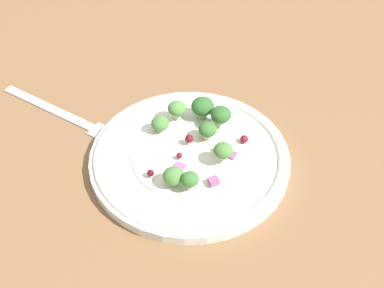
{
  "coord_description": "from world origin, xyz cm",
  "views": [
    {
      "loc": [
        -34.45,
        -24.17,
        45.44
      ],
      "look_at": [
        0.47,
        1.31,
        2.7
      ],
      "focal_mm": 49.37,
      "sensor_mm": 36.0,
      "label": 1
    }
  ],
  "objects_px": {
    "fork": "(66,115)",
    "broccoli_floret_2": "(203,107)",
    "plate": "(192,155)",
    "broccoli_floret_1": "(223,151)",
    "broccoli_floret_0": "(172,176)"
  },
  "relations": [
    {
      "from": "fork",
      "to": "broccoli_floret_2",
      "type": "bearing_deg",
      "value": -59.51
    },
    {
      "from": "plate",
      "to": "broccoli_floret_2",
      "type": "distance_m",
      "value": 0.07
    },
    {
      "from": "plate",
      "to": "broccoli_floret_0",
      "type": "xyz_separation_m",
      "value": [
        -0.05,
        -0.01,
        0.02
      ]
    },
    {
      "from": "plate",
      "to": "broccoli_floret_1",
      "type": "height_order",
      "value": "broccoli_floret_1"
    },
    {
      "from": "plate",
      "to": "broccoli_floret_2",
      "type": "xyz_separation_m",
      "value": [
        0.06,
        0.03,
        0.02
      ]
    },
    {
      "from": "broccoli_floret_0",
      "to": "broccoli_floret_2",
      "type": "xyz_separation_m",
      "value": [
        0.11,
        0.04,
        0.0
      ]
    },
    {
      "from": "broccoli_floret_0",
      "to": "plate",
      "type": "bearing_deg",
      "value": 12.38
    },
    {
      "from": "broccoli_floret_2",
      "to": "broccoli_floret_1",
      "type": "bearing_deg",
      "value": -128.11
    },
    {
      "from": "plate",
      "to": "broccoli_floret_0",
      "type": "height_order",
      "value": "broccoli_floret_0"
    },
    {
      "from": "plate",
      "to": "broccoli_floret_0",
      "type": "distance_m",
      "value": 0.06
    },
    {
      "from": "broccoli_floret_0",
      "to": "fork",
      "type": "distance_m",
      "value": 0.19
    },
    {
      "from": "plate",
      "to": "broccoli_floret_1",
      "type": "bearing_deg",
      "value": -79.77
    },
    {
      "from": "broccoli_floret_1",
      "to": "broccoli_floret_0",
      "type": "bearing_deg",
      "value": 155.52
    },
    {
      "from": "broccoli_floret_1",
      "to": "fork",
      "type": "bearing_deg",
      "value": 100.5
    },
    {
      "from": "broccoli_floret_1",
      "to": "plate",
      "type": "bearing_deg",
      "value": 100.23
    }
  ]
}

